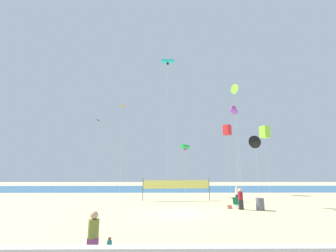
{
  "coord_description": "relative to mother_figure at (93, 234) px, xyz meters",
  "views": [
    {
      "loc": [
        -1.02,
        -18.43,
        2.98
      ],
      "look_at": [
        -0.73,
        9.76,
        8.71
      ],
      "focal_mm": 24.75,
      "sensor_mm": 36.0,
      "label": 1
    }
  ],
  "objects": [
    {
      "name": "kite_cyan_tube",
      "position": [
        2.79,
        17.63,
        15.59
      ],
      "size": [
        1.54,
        0.51,
        16.79
      ],
      "color": "silver",
      "rests_on": "ground"
    },
    {
      "name": "kite_red_box",
      "position": [
        12.23,
        26.91,
        8.73
      ],
      "size": [
        1.37,
        1.37,
        10.39
      ],
      "color": "silver",
      "rests_on": "ground"
    },
    {
      "name": "kite_orange_diamond",
      "position": [
        -4.3,
        27.15,
        12.49
      ],
      "size": [
        0.82,
        0.83,
        13.75
      ],
      "color": "silver",
      "rests_on": "ground"
    },
    {
      "name": "toddler_figure",
      "position": [
        0.57,
        0.07,
        -0.47
      ],
      "size": [
        0.17,
        0.17,
        0.76
      ],
      "rotation": [
        0.0,
        0.0,
        0.29
      ],
      "color": "#EA7260",
      "rests_on": "ground"
    },
    {
      "name": "beachgoer_maroon_shirt",
      "position": [
        8.86,
        11.39,
        0.03
      ],
      "size": [
        0.39,
        0.39,
        1.7
      ],
      "rotation": [
        0.0,
        0.0,
        2.4
      ],
      "color": "#2D2D33",
      "rests_on": "ground"
    },
    {
      "name": "beachgoer_white_shirt",
      "position": [
        10.19,
        16.75,
        -0.02
      ],
      "size": [
        0.37,
        0.37,
        1.6
      ],
      "rotation": [
        0.0,
        0.0,
        1.16
      ],
      "color": "#2D2D33",
      "rests_on": "ground"
    },
    {
      "name": "ground_plane",
      "position": [
        3.57,
        9.65,
        -0.88
      ],
      "size": [
        120.0,
        120.0,
        0.0
      ],
      "primitive_type": "plane",
      "color": "#D1BC89"
    },
    {
      "name": "ocean_band",
      "position": [
        3.57,
        37.99,
        -0.87
      ],
      "size": [
        120.0,
        20.0,
        0.01
      ],
      "primitive_type": "cube",
      "color": "#28608C",
      "rests_on": "ground"
    },
    {
      "name": "trash_barrel",
      "position": [
        10.29,
        10.95,
        -0.39
      ],
      "size": [
        0.65,
        0.65,
        0.97
      ],
      "primitive_type": "cylinder",
      "color": "#595960",
      "rests_on": "ground"
    },
    {
      "name": "beach_handbag",
      "position": [
        8.02,
        11.87,
        -0.73
      ],
      "size": [
        0.38,
        0.19,
        0.3
      ],
      "primitive_type": "cube",
      "color": "#EA7260",
      "rests_on": "ground"
    },
    {
      "name": "kite_green_tube",
      "position": [
        5.22,
        23.12,
        5.63
      ],
      "size": [
        1.37,
        1.33,
        6.86
      ],
      "color": "silver",
      "rests_on": "ground"
    },
    {
      "name": "kite_black_diamond",
      "position": [
        -7.23,
        23.94,
        9.42
      ],
      "size": [
        0.62,
        0.61,
        10.67
      ],
      "color": "silver",
      "rests_on": "ground"
    },
    {
      "name": "kite_violet_inflatable",
      "position": [
        9.23,
        13.05,
        8.07
      ],
      "size": [
        1.41,
        1.82,
        9.43
      ],
      "color": "silver",
      "rests_on": "ground"
    },
    {
      "name": "kite_lime_delta",
      "position": [
        12.33,
        21.87,
        13.6
      ],
      "size": [
        1.07,
        1.4,
        15.19
      ],
      "color": "silver",
      "rests_on": "ground"
    },
    {
      "name": "mother_figure",
      "position": [
        0.0,
        0.0,
        0.0
      ],
      "size": [
        0.38,
        0.38,
        1.64
      ],
      "rotation": [
        0.0,
        0.0,
        -0.21
      ],
      "color": "#7A3872",
      "rests_on": "ground"
    },
    {
      "name": "folding_beach_chair",
      "position": [
        8.68,
        12.1,
        -0.41
      ],
      "size": [
        0.52,
        0.65,
        0.89
      ],
      "rotation": [
        0.0,
        0.0,
        -0.73
      ],
      "color": "#1E8C4C",
      "rests_on": "ground"
    },
    {
      "name": "kite_lime_box",
      "position": [
        14.37,
        18.27,
        6.89
      ],
      "size": [
        1.17,
        1.17,
        8.47
      ],
      "color": "silver",
      "rests_on": "ground"
    },
    {
      "name": "volleyball_net",
      "position": [
        3.77,
        17.82,
        0.75
      ],
      "size": [
        7.48,
        0.68,
        2.4
      ],
      "color": "#4C4C51",
      "rests_on": "ground"
    },
    {
      "name": "kite_black_delta",
      "position": [
        11.5,
        14.03,
        5.15
      ],
      "size": [
        1.29,
        0.33,
        6.67
      ],
      "color": "silver",
      "rests_on": "ground"
    },
    {
      "name": "kite_white_diamond",
      "position": [
        14.19,
        28.16,
        15.87
      ],
      "size": [
        0.76,
        0.76,
        17.43
      ],
      "color": "silver",
      "rests_on": "ground"
    }
  ]
}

